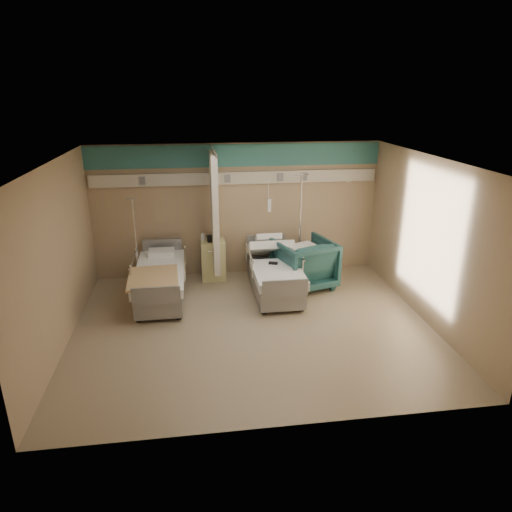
# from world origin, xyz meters

# --- Properties ---
(ground) EXTENTS (6.00, 5.00, 0.00)m
(ground) POSITION_xyz_m (0.00, 0.00, 0.00)
(ground) COLOR gray
(ground) RESTS_ON ground
(room_walls) EXTENTS (6.04, 5.04, 2.82)m
(room_walls) POSITION_xyz_m (-0.03, 0.25, 1.86)
(room_walls) COLOR tan
(room_walls) RESTS_ON ground
(bed_right) EXTENTS (1.00, 2.16, 0.63)m
(bed_right) POSITION_xyz_m (0.60, 1.30, 0.32)
(bed_right) COLOR white
(bed_right) RESTS_ON ground
(bed_left) EXTENTS (1.00, 2.16, 0.63)m
(bed_left) POSITION_xyz_m (-1.60, 1.30, 0.32)
(bed_left) COLOR white
(bed_left) RESTS_ON ground
(bedside_cabinet) EXTENTS (0.50, 0.48, 0.85)m
(bedside_cabinet) POSITION_xyz_m (-0.55, 2.20, 0.42)
(bedside_cabinet) COLOR #D9D488
(bedside_cabinet) RESTS_ON ground
(visitor_armchair) EXTENTS (1.34, 1.36, 1.00)m
(visitor_armchair) POSITION_xyz_m (1.25, 1.53, 0.50)
(visitor_armchair) COLOR #1D4849
(visitor_armchair) RESTS_ON ground
(waffle_blanket) EXTENTS (0.71, 0.68, 0.06)m
(waffle_blanket) POSITION_xyz_m (1.23, 1.49, 1.03)
(waffle_blanket) COLOR white
(waffle_blanket) RESTS_ON visitor_armchair
(iv_stand_right) EXTENTS (0.40, 0.40, 2.23)m
(iv_stand_right) POSITION_xyz_m (1.26, 2.03, 0.46)
(iv_stand_right) COLOR silver
(iv_stand_right) RESTS_ON ground
(iv_stand_left) EXTENTS (0.33, 0.33, 1.84)m
(iv_stand_left) POSITION_xyz_m (-2.08, 2.02, 0.38)
(iv_stand_left) COLOR silver
(iv_stand_left) RESTS_ON ground
(call_remote) EXTENTS (0.19, 0.12, 0.04)m
(call_remote) POSITION_xyz_m (0.56, 1.25, 0.65)
(call_remote) COLOR black
(call_remote) RESTS_ON bed_right
(tan_blanket) EXTENTS (0.93, 1.15, 0.04)m
(tan_blanket) POSITION_xyz_m (-1.69, 0.84, 0.65)
(tan_blanket) COLOR tan
(tan_blanket) RESTS_ON bed_left
(toiletry_bag) EXTENTS (0.24, 0.17, 0.13)m
(toiletry_bag) POSITION_xyz_m (-0.55, 2.15, 0.91)
(toiletry_bag) COLOR black
(toiletry_bag) RESTS_ON bedside_cabinet
(white_cup) EXTENTS (0.09, 0.09, 0.13)m
(white_cup) POSITION_xyz_m (-0.74, 2.27, 0.91)
(white_cup) COLOR white
(white_cup) RESTS_ON bedside_cabinet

